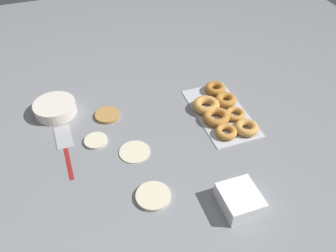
% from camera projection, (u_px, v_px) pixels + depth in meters
% --- Properties ---
extents(ground_plane, '(3.00, 3.00, 0.00)m').
position_uv_depth(ground_plane, '(142.00, 149.00, 1.31)').
color(ground_plane, gray).
extents(pancake_0, '(0.09, 0.09, 0.01)m').
position_uv_depth(pancake_0, '(96.00, 141.00, 1.33)').
color(pancake_0, beige).
rests_on(pancake_0, ground_plane).
extents(pancake_1, '(0.10, 0.10, 0.01)m').
position_uv_depth(pancake_1, '(108.00, 115.00, 1.44)').
color(pancake_1, '#B27F42').
rests_on(pancake_1, ground_plane).
extents(pancake_2, '(0.11, 0.11, 0.01)m').
position_uv_depth(pancake_2, '(135.00, 151.00, 1.29)').
color(pancake_2, beige).
rests_on(pancake_2, ground_plane).
extents(pancake_3, '(0.11, 0.11, 0.01)m').
position_uv_depth(pancake_3, '(153.00, 196.00, 1.14)').
color(pancake_3, beige).
rests_on(pancake_3, ground_plane).
extents(donut_tray, '(0.38, 0.20, 0.04)m').
position_uv_depth(donut_tray, '(221.00, 110.00, 1.44)').
color(donut_tray, silver).
rests_on(donut_tray, ground_plane).
extents(batter_bowl, '(0.17, 0.17, 0.05)m').
position_uv_depth(batter_bowl, '(55.00, 108.00, 1.44)').
color(batter_bowl, silver).
rests_on(batter_bowl, ground_plane).
extents(container_stack, '(0.13, 0.12, 0.06)m').
position_uv_depth(container_stack, '(240.00, 200.00, 1.11)').
color(container_stack, white).
rests_on(container_stack, ground_plane).
extents(spatula, '(0.28, 0.06, 0.01)m').
position_uv_depth(spatula, '(65.00, 142.00, 1.33)').
color(spatula, maroon).
rests_on(spatula, ground_plane).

